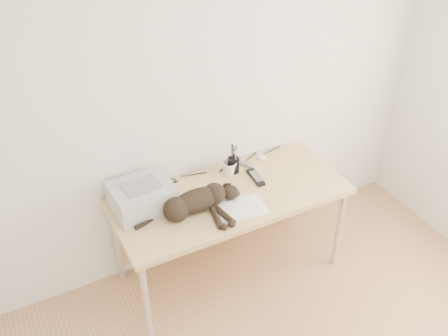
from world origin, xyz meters
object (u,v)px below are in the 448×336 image
printer (143,197)px  mug (229,168)px  desk (225,202)px  cat (194,203)px  pen_cup (233,165)px  mouse (261,156)px

printer → mug: size_ratio=3.65×
mug → desk: bearing=-128.9°
cat → pen_cup: 0.52m
printer → pen_cup: size_ratio=1.86×
pen_cup → mouse: size_ratio=2.15×
mug → mouse: size_ratio=1.10×
mug → printer: bearing=-173.9°
pen_cup → mouse: 0.28m
desk → mouse: (0.41, 0.19, 0.15)m
cat → printer: bearing=142.7°
printer → cat: printer is taller
mug → pen_cup: pen_cup is taller
mug → mouse: bearing=12.6°
pen_cup → printer: bearing=-173.5°
printer → mug: (0.67, 0.07, -0.04)m
desk → mouse: mouse is taller
printer → mouse: 0.99m
desk → printer: 0.61m
printer → cat: size_ratio=0.55×
pen_cup → cat: bearing=-147.4°
desk → mouse: 0.48m
desk → cat: (-0.29, -0.14, 0.20)m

